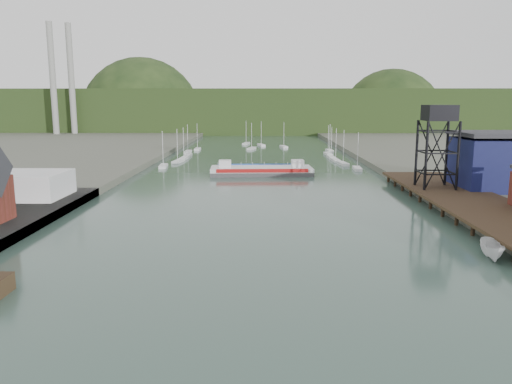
{
  "coord_description": "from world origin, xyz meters",
  "views": [
    {
      "loc": [
        1.06,
        -38.95,
        18.72
      ],
      "look_at": [
        0.06,
        42.3,
        4.0
      ],
      "focal_mm": 35.0,
      "sensor_mm": 36.0,
      "label": 1
    }
  ],
  "objects": [
    {
      "name": "distant_hills",
      "position": [
        -3.98,
        301.35,
        10.38
      ],
      "size": [
        500.0,
        120.0,
        80.0
      ],
      "color": "black",
      "rests_on": "ground"
    },
    {
      "name": "east_pier",
      "position": [
        37.0,
        45.0,
        1.9
      ],
      "size": [
        14.0,
        70.0,
        2.45
      ],
      "color": "black",
      "rests_on": "ground"
    },
    {
      "name": "chain_ferry",
      "position": [
        0.87,
        90.26,
        1.09
      ],
      "size": [
        26.81,
        11.94,
        3.79
      ],
      "rotation": [
        0.0,
        0.0,
        0.05
      ],
      "color": "#444446",
      "rests_on": "ground"
    },
    {
      "name": "blue_shed",
      "position": [
        50.0,
        60.0,
        7.06
      ],
      "size": [
        20.5,
        14.5,
        11.3
      ],
      "color": "#0B0C34",
      "rests_on": "east_land"
    },
    {
      "name": "motorboat",
      "position": [
        28.71,
        18.98,
        1.18
      ],
      "size": [
        3.49,
        6.43,
        2.35
      ],
      "primitive_type": "imported",
      "rotation": [
        0.0,
        0.0,
        -0.21
      ],
      "color": "silver",
      "rests_on": "ground"
    },
    {
      "name": "ground",
      "position": [
        0.0,
        0.0,
        0.0
      ],
      "size": [
        600.0,
        600.0,
        0.0
      ],
      "primitive_type": "plane",
      "color": "#2C453E",
      "rests_on": "ground"
    },
    {
      "name": "smokestacks",
      "position": [
        -106.0,
        232.5,
        30.0
      ],
      "size": [
        11.2,
        8.2,
        60.0
      ],
      "color": "gray",
      "rests_on": "ground"
    },
    {
      "name": "marina_sailboats",
      "position": [
        0.08,
        138.46,
        0.35
      ],
      "size": [
        57.71,
        92.65,
        0.9
      ],
      "color": "silver",
      "rests_on": "ground"
    },
    {
      "name": "lift_tower",
      "position": [
        35.0,
        58.0,
        15.65
      ],
      "size": [
        6.5,
        6.5,
        16.0
      ],
      "color": "black",
      "rests_on": "east_pier"
    },
    {
      "name": "white_shed",
      "position": [
        -44.0,
        50.0,
        3.85
      ],
      "size": [
        18.0,
        12.0,
        4.5
      ],
      "primitive_type": "cube",
      "color": "silver",
      "rests_on": "west_quay"
    }
  ]
}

